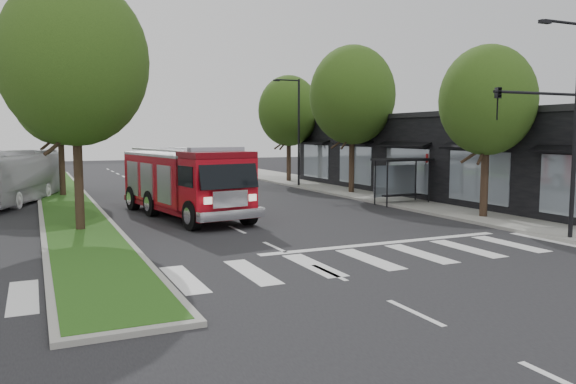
# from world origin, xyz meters

# --- Properties ---
(ground) EXTENTS (140.00, 140.00, 0.00)m
(ground) POSITION_xyz_m (0.00, 0.00, 0.00)
(ground) COLOR black
(ground) RESTS_ON ground
(sidewalk_right) EXTENTS (5.00, 80.00, 0.15)m
(sidewalk_right) POSITION_xyz_m (12.50, 10.00, 0.07)
(sidewalk_right) COLOR gray
(sidewalk_right) RESTS_ON ground
(median) EXTENTS (3.00, 50.00, 0.15)m
(median) POSITION_xyz_m (-6.00, 18.00, 0.08)
(median) COLOR gray
(median) RESTS_ON ground
(storefront_row) EXTENTS (8.00, 30.00, 5.00)m
(storefront_row) POSITION_xyz_m (17.00, 10.00, 2.50)
(storefront_row) COLOR black
(storefront_row) RESTS_ON ground
(bus_shelter) EXTENTS (3.20, 1.60, 2.61)m
(bus_shelter) POSITION_xyz_m (11.20, 8.15, 2.04)
(bus_shelter) COLOR black
(bus_shelter) RESTS_ON ground
(tree_right_near) EXTENTS (4.40, 4.40, 8.05)m
(tree_right_near) POSITION_xyz_m (11.50, 2.00, 5.51)
(tree_right_near) COLOR black
(tree_right_near) RESTS_ON ground
(tree_right_mid) EXTENTS (5.60, 5.60, 9.72)m
(tree_right_mid) POSITION_xyz_m (11.50, 14.00, 6.49)
(tree_right_mid) COLOR black
(tree_right_mid) RESTS_ON ground
(tree_right_far) EXTENTS (5.00, 5.00, 8.73)m
(tree_right_far) POSITION_xyz_m (11.50, 24.00, 5.84)
(tree_right_far) COLOR black
(tree_right_far) RESTS_ON ground
(tree_median_near) EXTENTS (5.80, 5.80, 10.16)m
(tree_median_near) POSITION_xyz_m (-6.00, 6.00, 6.81)
(tree_median_near) COLOR black
(tree_median_near) RESTS_ON ground
(tree_median_far) EXTENTS (5.60, 5.60, 9.72)m
(tree_median_far) POSITION_xyz_m (-6.00, 20.00, 6.49)
(tree_median_far) COLOR black
(tree_median_far) RESTS_ON ground
(streetlight_right_near) EXTENTS (4.08, 0.22, 8.00)m
(streetlight_right_near) POSITION_xyz_m (9.61, -3.50, 4.67)
(streetlight_right_near) COLOR black
(streetlight_right_near) RESTS_ON ground
(streetlight_right_far) EXTENTS (2.11, 0.20, 8.00)m
(streetlight_right_far) POSITION_xyz_m (10.35, 20.00, 4.48)
(streetlight_right_far) COLOR black
(streetlight_right_far) RESTS_ON ground
(fire_engine) EXTENTS (4.45, 10.22, 3.43)m
(fire_engine) POSITION_xyz_m (-1.05, 8.56, 1.64)
(fire_engine) COLOR #66050C
(fire_engine) RESTS_ON ground
(city_bus) EXTENTS (5.82, 11.18, 3.04)m
(city_bus) POSITION_xyz_m (-8.68, 17.93, 1.52)
(city_bus) COLOR silver
(city_bus) RESTS_ON ground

